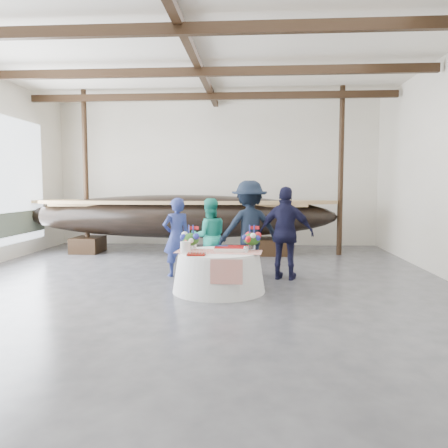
{
  "coord_description": "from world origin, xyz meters",
  "views": [
    {
      "loc": [
        1.15,
        -7.82,
        1.87
      ],
      "look_at": [
        0.55,
        1.2,
        1.08
      ],
      "focal_mm": 35.0,
      "sensor_mm": 36.0,
      "label": 1
    }
  ],
  "objects": [
    {
      "name": "ceiling",
      "position": [
        0.0,
        0.0,
        4.5
      ],
      "size": [
        10.0,
        12.0,
        0.01
      ],
      "primitive_type": "cube",
      "color": "white",
      "rests_on": "wall_back"
    },
    {
      "name": "guest_woman_blue",
      "position": [
        -0.43,
        1.08,
        0.81
      ],
      "size": [
        0.71,
        0.64,
        1.63
      ],
      "primitive_type": "imported",
      "rotation": [
        0.0,
        0.0,
        3.69
      ],
      "color": "navy",
      "rests_on": "ground"
    },
    {
      "name": "guest_man_left",
      "position": [
        1.08,
        1.14,
        0.99
      ],
      "size": [
        1.41,
        0.99,
        1.98
      ],
      "primitive_type": "imported",
      "rotation": [
        0.0,
        0.0,
        3.36
      ],
      "color": "black",
      "rests_on": "ground"
    },
    {
      "name": "floor",
      "position": [
        0.0,
        0.0,
        0.0
      ],
      "size": [
        10.0,
        12.0,
        0.01
      ],
      "primitive_type": "cube",
      "color": "#3D3D42",
      "rests_on": "ground"
    },
    {
      "name": "pavilion_structure",
      "position": [
        0.0,
        0.73,
        4.0
      ],
      "size": [
        9.8,
        11.76,
        4.5
      ],
      "color": "black",
      "rests_on": "ground"
    },
    {
      "name": "banquet_table",
      "position": [
        0.55,
        -0.2,
        0.35
      ],
      "size": [
        1.64,
        1.64,
        0.71
      ],
      "color": "white",
      "rests_on": "ground"
    },
    {
      "name": "longboat_display",
      "position": [
        -0.89,
        4.11,
        1.04
      ],
      "size": [
        8.67,
        1.73,
        1.63
      ],
      "color": "black",
      "rests_on": "ground"
    },
    {
      "name": "tabletop_items",
      "position": [
        0.55,
        -0.07,
        0.86
      ],
      "size": [
        1.55,
        0.95,
        0.4
      ],
      "color": "red",
      "rests_on": "banquet_table"
    },
    {
      "name": "guest_man_right",
      "position": [
        1.82,
        0.87,
        0.93
      ],
      "size": [
        1.17,
        0.72,
        1.86
      ],
      "primitive_type": "imported",
      "rotation": [
        0.0,
        0.0,
        2.88
      ],
      "color": "black",
      "rests_on": "ground"
    },
    {
      "name": "guest_woman_teal",
      "position": [
        0.24,
        1.26,
        0.81
      ],
      "size": [
        0.92,
        0.8,
        1.61
      ],
      "primitive_type": "imported",
      "rotation": [
        0.0,
        0.0,
        3.41
      ],
      "color": "teal",
      "rests_on": "ground"
    },
    {
      "name": "wall_back",
      "position": [
        0.0,
        6.0,
        2.25
      ],
      "size": [
        10.0,
        0.02,
        4.5
      ],
      "primitive_type": "cube",
      "color": "silver",
      "rests_on": "ground"
    }
  ]
}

